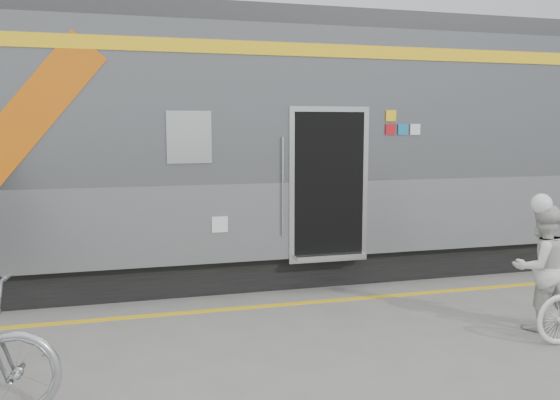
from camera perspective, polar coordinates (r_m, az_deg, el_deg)
name	(u,v)px	position (r m, az deg, el deg)	size (l,w,h in m)	color
ground	(292,372)	(6.03, 1.19, -16.25)	(90.00, 90.00, 0.00)	slate
train	(166,148)	(9.54, -10.96, 4.92)	(24.00, 3.17, 4.10)	black
safety_strip	(246,308)	(7.99, -3.33, -10.31)	(24.00, 0.12, 0.01)	yellow
woman	(541,268)	(7.66, 23.83, -5.97)	(0.72, 0.56, 1.48)	silver
helmet_woman	(545,195)	(7.52, 24.15, 0.43)	(0.24, 0.24, 0.24)	white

